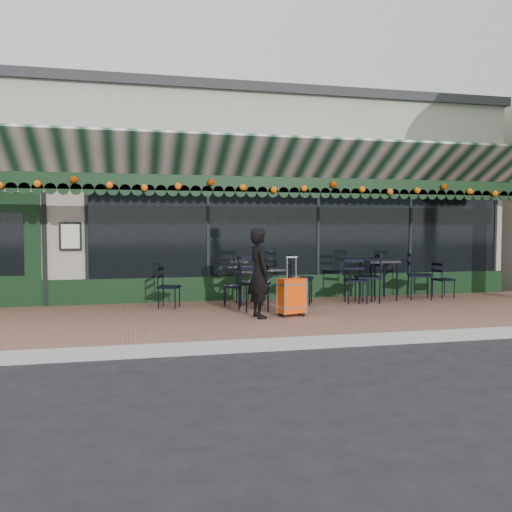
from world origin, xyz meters
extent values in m
plane|color=black|center=(0.00, 0.00, 0.00)|extent=(80.00, 80.00, 0.00)
cube|color=brown|center=(0.00, 2.00, 0.07)|extent=(18.00, 4.00, 0.15)
cube|color=#9E9E99|center=(0.00, -0.08, 0.07)|extent=(18.00, 0.16, 0.15)
cube|color=#9D9888|center=(0.00, 8.00, 2.25)|extent=(12.00, 8.00, 4.50)
cube|color=black|center=(1.20, 3.98, 1.65)|extent=(9.20, 0.04, 2.00)
cube|color=black|center=(-4.80, 3.98, 1.25)|extent=(1.10, 0.07, 2.20)
cube|color=silver|center=(-3.70, 3.94, 1.50)|extent=(0.42, 0.04, 0.55)
cube|color=black|center=(0.00, 2.52, 2.46)|extent=(12.00, 0.03, 0.28)
cylinder|color=orange|center=(0.00, 2.46, 2.44)|extent=(11.60, 0.12, 0.12)
imported|color=black|center=(-0.46, 1.68, 0.91)|extent=(0.43, 0.59, 1.51)
cube|color=#FF4608|center=(0.11, 1.70, 0.50)|extent=(0.50, 0.36, 0.59)
cube|color=black|center=(0.11, 1.70, 0.18)|extent=(0.50, 0.36, 0.06)
cube|color=silver|center=(0.11, 1.70, 0.98)|extent=(0.20, 0.08, 0.36)
cube|color=black|center=(2.52, 3.33, 0.96)|extent=(0.68, 0.68, 0.05)
cylinder|color=black|center=(2.23, 3.04, 0.54)|extent=(0.03, 0.03, 0.79)
cylinder|color=black|center=(2.80, 3.04, 0.54)|extent=(0.03, 0.03, 0.79)
cylinder|color=black|center=(2.23, 3.61, 0.54)|extent=(0.03, 0.03, 0.79)
cylinder|color=black|center=(2.80, 3.61, 0.54)|extent=(0.03, 0.03, 0.79)
cube|color=black|center=(-0.27, 3.31, 0.77)|extent=(0.52, 0.52, 0.03)
cylinder|color=black|center=(-0.48, 3.10, 0.45)|extent=(0.03, 0.03, 0.61)
cylinder|color=black|center=(-0.05, 3.10, 0.45)|extent=(0.03, 0.03, 0.61)
cylinder|color=black|center=(-0.48, 3.53, 0.45)|extent=(0.03, 0.03, 0.61)
cylinder|color=black|center=(-0.05, 3.53, 0.45)|extent=(0.03, 0.03, 0.61)
camera|label=1|loc=(-2.59, -7.14, 1.67)|focal=38.00mm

